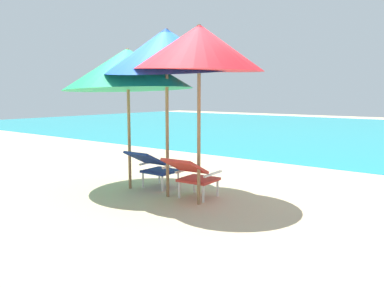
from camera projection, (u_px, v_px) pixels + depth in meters
The scene contains 7 objects.
ground_plane at pixel (281, 160), 9.54m from camera, with size 40.00×40.00×0.00m, color #CCB78E.
ocean_band at pixel (372, 132), 16.23m from camera, with size 40.00×18.00×0.01m, color teal.
lounge_chair_left at pixel (154, 165), 6.59m from camera, with size 0.56×0.89×0.68m.
lounge_chair_right at pixel (192, 174), 5.92m from camera, with size 0.60×0.91×0.68m.
beach_umbrella_left at pixel (128, 69), 6.43m from camera, with size 2.35×2.33×2.38m.
beach_umbrella_center at pixel (167, 50), 5.87m from camera, with size 2.48×2.51×2.65m.
beach_umbrella_right at pixel (199, 48), 5.44m from camera, with size 2.42×2.41×2.58m.
Camera 1 is at (4.08, -4.75, 1.60)m, focal length 36.74 mm.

